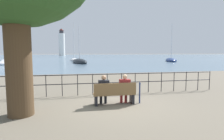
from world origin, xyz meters
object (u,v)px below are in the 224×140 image
sailboat_4 (79,62)px  seated_person_right (125,88)px  seated_person_left (104,88)px  sailboat_2 (10,63)px  closed_umbrella (140,91)px  harbor_lighthouse (62,43)px  sailboat_1 (171,60)px  sailboat_3 (74,60)px  park_bench (115,94)px  sailboat_5 (13,60)px

sailboat_4 → seated_person_right: bearing=-102.1°
seated_person_left → sailboat_2: (-13.58, 28.36, -0.38)m
seated_person_right → closed_umbrella: (0.62, -0.09, -0.15)m
closed_umbrella → harbor_lighthouse: harbor_lighthouse is taller
sailboat_1 → sailboat_3: sailboat_3 is taller
park_bench → sailboat_4: 29.89m
park_bench → seated_person_right: bearing=9.9°
sailboat_1 → seated_person_right: bearing=-99.2°
seated_person_left → sailboat_1: bearing=57.0°
park_bench → seated_person_right: 0.50m
closed_umbrella → sailboat_3: bearing=95.1°
seated_person_left → sailboat_2: 31.45m
seated_person_right → sailboat_1: sailboat_1 is taller
seated_person_right → park_bench: bearing=-170.1°
sailboat_1 → harbor_lighthouse: (-35.69, 98.79, 9.40)m
seated_person_left → sailboat_4: 29.80m
seated_person_left → closed_umbrella: seated_person_left is taller
park_bench → seated_person_left: seated_person_left is taller
park_bench → sailboat_3: size_ratio=0.16×
sailboat_1 → sailboat_4: 23.25m
harbor_lighthouse → park_bench: bearing=-83.9°
seated_person_right → sailboat_5: (-18.92, 43.48, -0.41)m
sailboat_1 → seated_person_left: bearing=-100.2°
harbor_lighthouse → closed_umbrella: bearing=-83.5°
sailboat_1 → sailboat_5: 41.20m
closed_umbrella → sailboat_2: size_ratio=0.09×
closed_umbrella → sailboat_2: (-15.07, 28.45, -0.23)m
closed_umbrella → sailboat_5: (-19.54, 43.57, -0.26)m
seated_person_left → sailboat_5: size_ratio=0.13×
sailboat_5 → harbor_lighthouse: 89.83m
seated_person_right → sailboat_1: size_ratio=0.12×
park_bench → sailboat_4: (-1.30, 29.86, -0.13)m
seated_person_left → closed_umbrella: (1.49, -0.09, -0.15)m
closed_umbrella → sailboat_4: size_ratio=0.11×
closed_umbrella → sailboat_5: size_ratio=0.10×
sailboat_5 → harbor_lighthouse: (4.39, 89.22, 9.42)m
park_bench → sailboat_3: 41.58m
sailboat_2 → harbor_lighthouse: size_ratio=0.47×
sailboat_2 → harbor_lighthouse: bearing=109.6°
closed_umbrella → sailboat_4: (-2.35, 29.87, -0.22)m
sailboat_1 → harbor_lighthouse: 105.45m
park_bench → closed_umbrella: bearing=-0.7°
seated_person_right → sailboat_4: (-1.73, 29.79, -0.37)m
sailboat_2 → seated_person_right: bearing=-43.5°
sailboat_3 → seated_person_right: bearing=-93.0°
seated_person_right → closed_umbrella: 0.65m
park_bench → seated_person_left: size_ratio=1.41×
sailboat_3 → harbor_lighthouse: 92.48m
sailboat_4 → sailboat_5: sailboat_5 is taller
seated_person_right → sailboat_2: 31.83m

